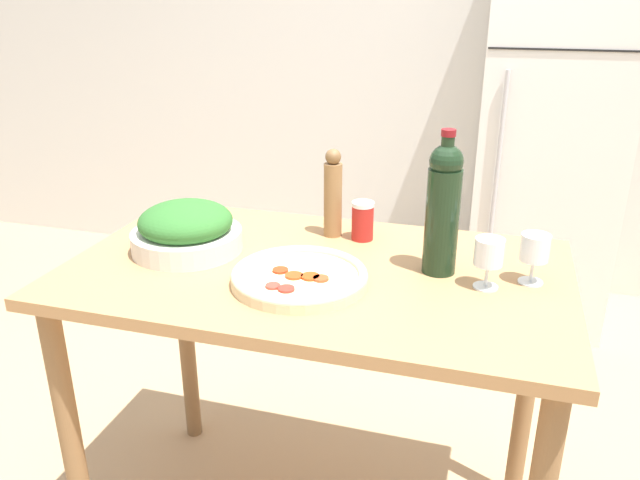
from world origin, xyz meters
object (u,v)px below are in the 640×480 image
object	(u,v)px
wine_glass_far	(535,251)
refrigerator	(551,135)
wine_bottle	(443,207)
salt_canister	(363,221)
pepper_mill	(333,195)
salad_bowl	(186,230)
homemade_pizza	(299,277)
wine_glass_near	(489,255)

from	to	relation	value
wine_glass_far	refrigerator	bearing A→B (deg)	85.90
refrigerator	wine_glass_far	xyz separation A→B (m)	(-0.12, -1.64, 0.05)
refrigerator	wine_bottle	xyz separation A→B (m)	(-0.34, -1.63, 0.14)
wine_glass_far	salt_canister	size ratio (longest dim) A/B	1.12
wine_glass_far	pepper_mill	xyz separation A→B (m)	(-0.54, 0.17, 0.04)
salad_bowl	wine_glass_far	bearing A→B (deg)	3.19
homemade_pizza	salt_canister	xyz separation A→B (m)	(0.08, 0.33, 0.04)
wine_bottle	wine_glass_far	world-z (taller)	wine_bottle
refrigerator	salt_canister	size ratio (longest dim) A/B	16.71
wine_glass_near	homemade_pizza	world-z (taller)	wine_glass_near
wine_bottle	wine_glass_near	distance (m)	0.16
homemade_pizza	wine_bottle	bearing A→B (deg)	27.51
wine_glass_near	salt_canister	distance (m)	0.42
wine_glass_far	salt_canister	distance (m)	0.49
pepper_mill	salad_bowl	xyz separation A→B (m)	(-0.35, -0.22, -0.06)
refrigerator	wine_glass_near	world-z (taller)	refrigerator
pepper_mill	salt_canister	distance (m)	0.11
wine_glass_far	salt_canister	bearing A→B (deg)	160.14
pepper_mill	salt_canister	world-z (taller)	pepper_mill
wine_bottle	wine_glass_far	bearing A→B (deg)	-0.79
refrigerator	salad_bowl	xyz separation A→B (m)	(-1.01, -1.69, 0.03)
wine_glass_near	pepper_mill	distance (m)	0.50
wine_glass_near	homemade_pizza	bearing A→B (deg)	-166.64
wine_glass_far	homemade_pizza	bearing A→B (deg)	-163.33
wine_bottle	wine_glass_far	xyz separation A→B (m)	(0.22, -0.00, -0.09)
wine_glass_near	salad_bowl	distance (m)	0.79
wine_glass_near	wine_glass_far	bearing A→B (deg)	29.19
salad_bowl	wine_bottle	bearing A→B (deg)	4.50
salad_bowl	salt_canister	xyz separation A→B (m)	(0.44, 0.21, -0.00)
salt_canister	wine_glass_far	bearing A→B (deg)	-19.86
salad_bowl	homemade_pizza	world-z (taller)	salad_bowl
wine_glass_near	pepper_mill	bearing A→B (deg)	152.58
salad_bowl	salt_canister	bearing A→B (deg)	26.04
refrigerator	wine_glass_far	world-z (taller)	refrigerator
refrigerator	wine_glass_far	size ratio (longest dim) A/B	14.87
wine_glass_near	homemade_pizza	xyz separation A→B (m)	(-0.43, -0.10, -0.07)
wine_glass_far	homemade_pizza	xyz separation A→B (m)	(-0.54, -0.16, -0.07)
pepper_mill	wine_bottle	bearing A→B (deg)	-27.53
wine_glass_far	salad_bowl	xyz separation A→B (m)	(-0.89, -0.05, -0.02)
refrigerator	salad_bowl	size ratio (longest dim) A/B	6.24
refrigerator	salt_canister	distance (m)	1.58
wine_glass_near	refrigerator	bearing A→B (deg)	82.58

